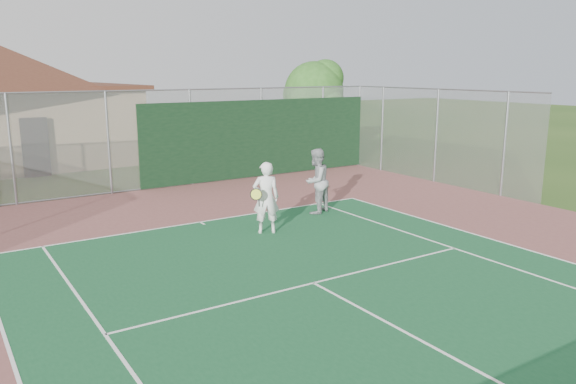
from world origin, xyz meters
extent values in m
cylinder|color=gray|center=(-4.00, 17.00, 1.75)|extent=(0.08, 0.08, 3.50)
cylinder|color=gray|center=(-1.00, 17.00, 1.75)|extent=(0.08, 0.08, 3.50)
cylinder|color=gray|center=(2.00, 17.00, 1.75)|extent=(0.08, 0.08, 3.50)
cylinder|color=gray|center=(5.00, 17.00, 1.75)|extent=(0.08, 0.08, 3.50)
cylinder|color=gray|center=(8.00, 17.00, 1.75)|extent=(0.08, 0.08, 3.50)
cylinder|color=gray|center=(10.00, 17.00, 1.75)|extent=(0.08, 0.08, 3.50)
cylinder|color=gray|center=(0.00, 17.00, 3.50)|extent=(20.00, 0.05, 0.05)
cylinder|color=gray|center=(0.00, 17.00, 0.05)|extent=(20.00, 0.05, 0.05)
cube|color=#999EA0|center=(0.00, 17.00, 1.75)|extent=(20.00, 0.02, 3.50)
cube|color=black|center=(5.00, 16.95, 1.55)|extent=(10.00, 0.04, 3.00)
cylinder|color=gray|center=(10.00, 15.50, 1.75)|extent=(0.08, 0.08, 3.50)
cylinder|color=gray|center=(10.00, 12.50, 1.75)|extent=(0.08, 0.08, 3.50)
cylinder|color=gray|center=(10.00, 9.50, 1.75)|extent=(0.08, 0.08, 3.50)
cube|color=#999EA0|center=(10.00, 12.50, 1.75)|extent=(0.02, 9.00, 3.50)
cube|color=black|center=(-2.57, 21.83, 1.18)|extent=(1.01, 0.06, 2.36)
cylinder|color=#311C12|center=(9.69, 20.03, 1.24)|extent=(0.32, 0.32, 2.48)
sphere|color=#27591B|center=(9.69, 20.03, 3.19)|extent=(2.84, 2.84, 2.84)
sphere|color=#27591B|center=(10.49, 20.29, 2.84)|extent=(1.95, 1.95, 1.95)
sphere|color=#27591B|center=(8.98, 19.67, 2.75)|extent=(1.77, 1.77, 1.77)
sphere|color=#27591B|center=(9.87, 19.23, 2.66)|extent=(1.60, 1.60, 1.60)
sphere|color=#27591B|center=(9.43, 20.74, 3.01)|extent=(1.77, 1.77, 1.77)
sphere|color=#27591B|center=(10.22, 19.85, 3.81)|extent=(1.77, 1.77, 1.77)
imported|color=white|center=(1.03, 9.99, 0.94)|extent=(0.81, 0.69, 1.87)
imported|color=#96989B|center=(3.34, 10.97, 0.96)|extent=(1.15, 1.04, 1.92)
camera|label=1|loc=(-6.16, -2.18, 4.18)|focal=35.00mm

